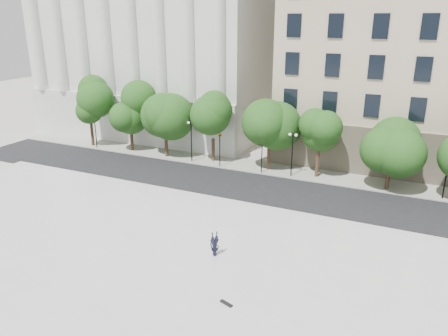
% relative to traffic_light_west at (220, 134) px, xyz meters
% --- Properties ---
extents(ground, '(160.00, 160.00, 0.00)m').
position_rel_traffic_light_west_xyz_m(ground, '(2.27, -22.30, -3.66)').
color(ground, beige).
rests_on(ground, ground).
extents(plaza, '(44.00, 22.00, 0.45)m').
position_rel_traffic_light_west_xyz_m(plaza, '(2.27, -19.30, -3.43)').
color(plaza, silver).
rests_on(plaza, ground).
extents(street, '(60.00, 8.00, 0.02)m').
position_rel_traffic_light_west_xyz_m(street, '(2.27, -4.30, -3.65)').
color(street, black).
rests_on(street, ground).
extents(far_sidewalk, '(60.00, 4.00, 0.12)m').
position_rel_traffic_light_west_xyz_m(far_sidewalk, '(2.27, 1.70, -3.60)').
color(far_sidewalk, '#ACAA9F').
rests_on(far_sidewalk, ground).
extents(building_west, '(31.50, 27.65, 25.60)m').
position_rel_traffic_light_west_xyz_m(building_west, '(-14.73, 16.27, 9.23)').
color(building_west, silver).
rests_on(building_west, ground).
extents(traffic_light_west, '(0.67, 1.69, 4.16)m').
position_rel_traffic_light_west_xyz_m(traffic_light_west, '(0.00, 0.00, 0.00)').
color(traffic_light_west, black).
rests_on(traffic_light_west, ground).
extents(traffic_light_east, '(0.83, 1.89, 4.25)m').
position_rel_traffic_light_west_xyz_m(traffic_light_east, '(4.67, 0.00, 0.09)').
color(traffic_light_east, black).
rests_on(traffic_light_east, ground).
extents(person_lying, '(1.52, 1.68, 0.46)m').
position_rel_traffic_light_west_xyz_m(person_lying, '(7.74, -17.17, -2.98)').
color(person_lying, black).
rests_on(person_lying, plaza).
extents(skateboard, '(0.83, 0.45, 0.08)m').
position_rel_traffic_light_west_xyz_m(skateboard, '(10.53, -21.48, -3.17)').
color(skateboard, black).
rests_on(skateboard, plaza).
extents(street_trees, '(44.11, 5.13, 7.92)m').
position_rel_traffic_light_west_xyz_m(street_trees, '(2.03, 1.03, 1.50)').
color(street_trees, '#382619').
rests_on(street_trees, ground).
extents(lamp_posts, '(38.87, 0.28, 4.55)m').
position_rel_traffic_light_west_xyz_m(lamp_posts, '(2.00, 0.30, -0.67)').
color(lamp_posts, black).
rests_on(lamp_posts, ground).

